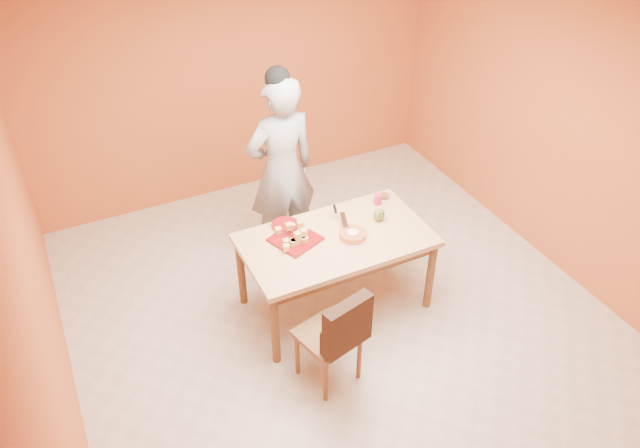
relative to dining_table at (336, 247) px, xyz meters
name	(u,v)px	position (x,y,z in m)	size (l,w,h in m)	color
floor	(343,321)	(-0.04, -0.23, -0.67)	(5.00, 5.00, 0.00)	beige
ceiling	(352,17)	(-0.04, -0.23, 2.03)	(5.00, 5.00, 0.00)	white
wall_back	(235,76)	(-0.04, 2.27, 0.68)	(4.50, 4.50, 0.00)	#C7602D
wall_left	(33,281)	(-2.29, -0.23, 0.68)	(5.00, 5.00, 0.00)	#C7602D
wall_right	(570,133)	(2.21, -0.23, 0.68)	(5.00, 5.00, 0.00)	#C7602D
dining_table	(336,247)	(0.00, 0.00, 0.00)	(1.60, 0.90, 0.76)	tan
dining_chair	(330,334)	(-0.43, -0.73, -0.18)	(0.53, 0.59, 0.94)	brown
pastry_pile	(295,233)	(-0.32, 0.12, 0.17)	(0.32, 0.32, 0.10)	tan
person	(281,171)	(-0.10, 0.92, 0.28)	(0.69, 0.45, 1.89)	gray
pastry_platter	(295,239)	(-0.32, 0.12, 0.10)	(0.35, 0.35, 0.02)	maroon
red_dinner_plate	(285,225)	(-0.32, 0.35, 0.10)	(0.24, 0.24, 0.01)	maroon
white_cake_plate	(353,238)	(0.12, -0.07, 0.10)	(0.25, 0.25, 0.01)	white
sponge_cake	(353,235)	(0.12, -0.07, 0.13)	(0.23, 0.23, 0.05)	orange
cake_server	(344,220)	(0.13, 0.11, 0.17)	(0.04, 0.23, 0.01)	silver
egg_ornament	(379,214)	(0.45, 0.06, 0.16)	(0.10, 0.08, 0.13)	olive
magenta_glass	(378,199)	(0.57, 0.29, 0.14)	(0.07, 0.07, 0.10)	#C11C4C
checker_tin	(384,196)	(0.68, 0.35, 0.11)	(0.09, 0.09, 0.03)	black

